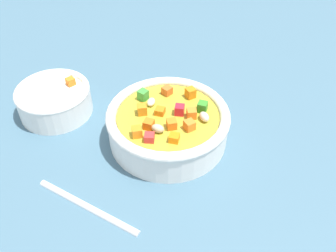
% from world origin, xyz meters
% --- Properties ---
extents(ground_plane, '(1.40, 1.40, 0.02)m').
position_xyz_m(ground_plane, '(0.00, 0.00, -0.01)').
color(ground_plane, '#42667A').
extents(soup_bowl_main, '(0.17, 0.17, 0.06)m').
position_xyz_m(soup_bowl_main, '(-0.00, -0.00, 0.03)').
color(soup_bowl_main, white).
rests_on(soup_bowl_main, ground_plane).
extents(spoon, '(0.07, 0.23, 0.01)m').
position_xyz_m(spoon, '(-0.13, -0.07, 0.00)').
color(spoon, silver).
rests_on(spoon, ground_plane).
extents(side_bowl_small, '(0.11, 0.11, 0.05)m').
position_xyz_m(side_bowl_small, '(-0.08, 0.16, 0.02)').
color(side_bowl_small, white).
rests_on(side_bowl_small, ground_plane).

